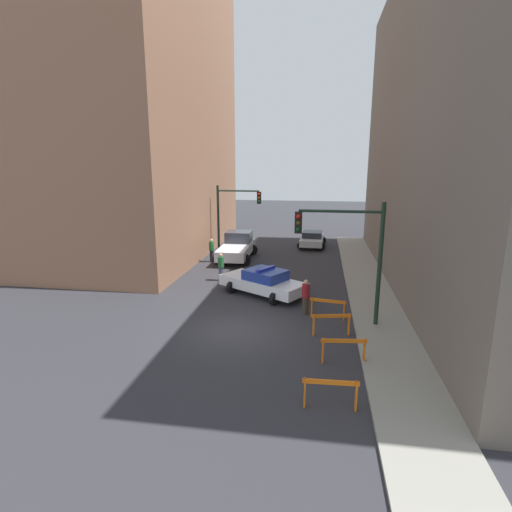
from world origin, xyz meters
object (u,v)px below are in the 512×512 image
traffic_light_far (232,209)px  pedestrian_sidewalk (306,296)px  white_truck (237,247)px  pedestrian_corner (212,250)px  pedestrian_crossing (221,267)px  traffic_light_near (352,245)px  barrier_corner (328,305)px  parked_car_near (312,239)px  police_car (263,282)px  barrier_front (330,389)px  barrier_back (331,321)px  barrier_mid (344,347)px

traffic_light_far → pedestrian_sidewalk: bearing=-63.3°
white_truck → pedestrian_corner: (-1.59, -1.16, -0.04)m
traffic_light_far → pedestrian_crossing: 8.07m
traffic_light_near → barrier_corner: 3.10m
parked_car_near → pedestrian_sidewalk: bearing=-87.6°
parked_car_near → pedestrian_corner: pedestrian_corner is taller
traffic_light_far → parked_car_near: traffic_light_far is taller
police_car → pedestrian_crossing: bearing=82.9°
white_truck → pedestrian_crossing: 5.59m
white_truck → barrier_front: size_ratio=3.40×
barrier_front → barrier_back: 5.09m
traffic_light_far → barrier_back: traffic_light_far is taller
traffic_light_far → barrier_back: 16.43m
barrier_front → pedestrian_sidewalk: bearing=97.7°
traffic_light_near → barrier_front: traffic_light_near is taller
traffic_light_far → barrier_front: (7.16, -19.55, -2.78)m
traffic_light_near → pedestrian_corner: (-8.83, 10.09, -2.67)m
barrier_mid → barrier_back: (-0.37, 2.29, 0.00)m
pedestrian_sidewalk → barrier_mid: pedestrian_sidewalk is taller
police_car → barrier_mid: police_car is taller
pedestrian_sidewalk → barrier_corner: pedestrian_sidewalk is taller
barrier_mid → traffic_light_near: bearing=84.0°
traffic_light_near → barrier_front: bearing=-97.9°
pedestrian_crossing → pedestrian_sidewalk: 6.98m
barrier_back → barrier_mid: bearing=-80.8°
police_car → barrier_back: police_car is taller
white_truck → pedestrian_crossing: bearing=-89.1°
traffic_light_far → pedestrian_corner: size_ratio=3.13×
barrier_mid → barrier_corner: (-0.49, 4.09, 0.00)m
pedestrian_sidewalk → barrier_back: (1.13, -2.20, -0.24)m
pedestrian_corner → barrier_front: size_ratio=1.04×
traffic_light_far → white_truck: 3.30m
parked_car_near → pedestrian_sidewalk: size_ratio=2.63×
police_car → barrier_front: bearing=-130.0°
barrier_mid → parked_car_near: bearing=94.5°
police_car → barrier_front: 10.24m
police_car → pedestrian_crossing: pedestrian_crossing is taller
traffic_light_near → traffic_light_far: bearing=121.2°
barrier_corner → pedestrian_corner: bearing=130.1°
barrier_back → pedestrian_crossing: bearing=132.6°
pedestrian_sidewalk → traffic_light_far: bearing=-75.6°
barrier_mid → barrier_back: 2.32m
traffic_light_far → pedestrian_crossing: size_ratio=3.13×
traffic_light_far → pedestrian_sidewalk: (6.17, -12.26, -2.54)m
white_truck → barrier_corner: (6.39, -10.65, -0.29)m
traffic_light_far → white_truck: traffic_light_far is taller
parked_car_near → barrier_corner: (1.08, -15.99, -0.06)m
parked_car_near → traffic_light_near: bearing=-81.2°
traffic_light_near → pedestrian_corner: size_ratio=3.13×
police_car → parked_car_near: size_ratio=1.14×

